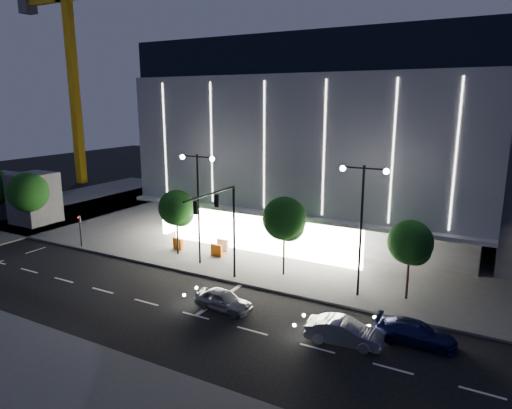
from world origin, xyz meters
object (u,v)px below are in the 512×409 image
object	(u,v)px
tree_left	(177,210)
car_third	(415,332)
traffic_mast	(223,218)
car_second	(344,332)
tree_right	(411,245)
barrier_b	(223,245)
barrier_a	(178,244)
barrier_c	(217,250)
street_lamp_west	(198,193)
ped_signal_far	(80,228)
tree_mid	(285,221)
street_lamp_east	(362,212)
car_lead	(223,300)
tower_crane	(76,50)

from	to	relation	value
tree_left	car_third	size ratio (longest dim) A/B	1.33
traffic_mast	car_second	bearing A→B (deg)	-19.93
tree_right	barrier_b	distance (m)	16.70
barrier_a	tree_left	bearing A→B (deg)	-36.65
car_third	barrier_c	distance (m)	18.46
street_lamp_west	ped_signal_far	distance (m)	12.76
barrier_a	barrier_c	size ratio (longest dim) A/B	1.00
traffic_mast	tree_right	bearing A→B (deg)	17.02
ped_signal_far	tree_mid	size ratio (longest dim) A/B	0.49
street_lamp_east	barrier_c	world-z (taller)	street_lamp_east
car_second	tree_right	bearing A→B (deg)	-20.70
ped_signal_far	barrier_b	bearing A→B (deg)	23.52
car_lead	barrier_a	size ratio (longest dim) A/B	3.55
street_lamp_east	car_second	xyz separation A→B (m)	(1.08, -6.32, -5.27)
tree_left	barrier_c	distance (m)	4.78
street_lamp_west	barrier_a	size ratio (longest dim) A/B	8.18
traffic_mast	car_lead	size ratio (longest dim) A/B	1.81
ped_signal_far	tree_left	xyz separation A→B (m)	(9.03, 2.52, 2.15)
traffic_mast	tree_mid	bearing A→B (deg)	50.58
tree_right	barrier_c	distance (m)	16.17
ped_signal_far	tree_mid	xyz separation A→B (m)	(19.03, 2.52, 2.45)
street_lamp_west	tower_crane	size ratio (longest dim) A/B	0.28
car_lead	tree_right	bearing A→B (deg)	-50.83
traffic_mast	barrier_c	size ratio (longest dim) A/B	6.43
traffic_mast	car_third	distance (m)	14.31
barrier_b	car_lead	bearing A→B (deg)	-56.46
car_second	tower_crane	bearing A→B (deg)	55.62
tree_mid	tree_right	bearing A→B (deg)	-0.00
street_lamp_east	tower_crane	xyz separation A→B (m)	(-50.92, 22.00, 14.55)
tree_left	car_lead	size ratio (longest dim) A/B	1.47
car_third	car_second	bearing A→B (deg)	117.01
traffic_mast	car_lead	xyz separation A→B (m)	(2.05, -3.32, -4.36)
barrier_c	car_lead	bearing A→B (deg)	-48.52
tree_right	car_third	distance (m)	6.49
tower_crane	tree_mid	xyz separation A→B (m)	(44.95, -20.98, -16.17)
barrier_a	barrier_c	bearing A→B (deg)	15.16
tree_left	tree_right	world-z (taller)	tree_left
tree_right	barrier_b	xyz separation A→B (m)	(-16.17, 2.64, -3.23)
car_second	barrier_c	world-z (taller)	car_second
traffic_mast	barrier_b	distance (m)	8.73
car_third	traffic_mast	bearing A→B (deg)	80.42
ped_signal_far	barrier_a	size ratio (longest dim) A/B	2.73
barrier_a	street_lamp_east	bearing A→B (deg)	6.50
street_lamp_west	barrier_b	world-z (taller)	street_lamp_west
street_lamp_west	car_lead	size ratio (longest dim) A/B	2.31
barrier_b	barrier_c	world-z (taller)	same
traffic_mast	tree_left	world-z (taller)	traffic_mast
tree_left	barrier_b	world-z (taller)	tree_left
street_lamp_east	car_second	distance (m)	8.29
barrier_b	tower_crane	bearing A→B (deg)	154.95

